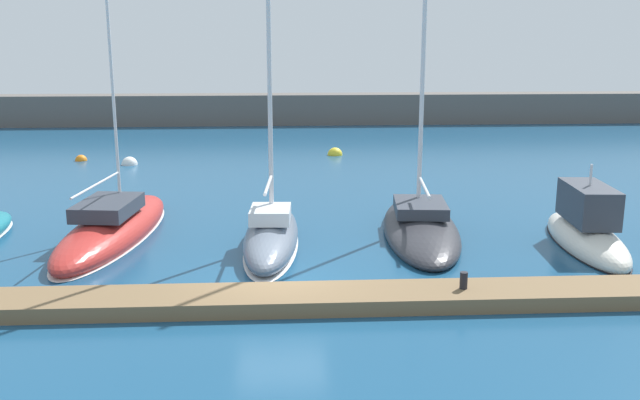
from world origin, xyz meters
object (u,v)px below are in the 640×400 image
motorboat_ivory_fifth (586,232)px  mooring_buoy_white (130,165)px  sailboat_charcoal_fourth (421,226)px  mooring_buoy_orange (81,161)px  sailboat_red_second (114,228)px  dock_bollard (464,280)px  mooring_buoy_yellow (335,155)px  sailboat_slate_third (271,233)px

motorboat_ivory_fifth → mooring_buoy_white: motorboat_ivory_fifth is taller
sailboat_charcoal_fourth → mooring_buoy_orange: bearing=51.3°
sailboat_red_second → mooring_buoy_orange: (-5.27, 15.33, -0.33)m
sailboat_red_second → mooring_buoy_orange: 16.21m
sailboat_charcoal_fourth → motorboat_ivory_fifth: size_ratio=2.12×
mooring_buoy_white → dock_bollard: bearing=-58.2°
sailboat_red_second → mooring_buoy_white: bearing=16.4°
sailboat_charcoal_fourth → sailboat_red_second: bearing=94.8°
mooring_buoy_yellow → mooring_buoy_orange: (-14.13, -1.05, 0.00)m
dock_bollard → sailboat_red_second: bearing=147.5°
mooring_buoy_yellow → dock_bollard: dock_bollard is taller
sailboat_red_second → motorboat_ivory_fifth: (15.70, -1.85, 0.14)m
sailboat_slate_third → sailboat_charcoal_fourth: (5.16, 1.20, -0.18)m
mooring_buoy_yellow → dock_bollard: size_ratio=1.96×
sailboat_charcoal_fourth → motorboat_ivory_fifth: sailboat_charcoal_fourth is taller
mooring_buoy_orange → dock_bollard: 26.95m
mooring_buoy_orange → dock_bollard: size_ratio=1.45×
sailboat_slate_third → dock_bollard: bearing=-133.2°
sailboat_red_second → motorboat_ivory_fifth: sailboat_red_second is taller
motorboat_ivory_fifth → mooring_buoy_yellow: 19.48m
sailboat_red_second → mooring_buoy_white: size_ratio=18.52×
motorboat_ivory_fifth → mooring_buoy_yellow: size_ratio=7.22×
sailboat_charcoal_fourth → mooring_buoy_white: 19.12m
motorboat_ivory_fifth → mooring_buoy_white: (-18.04, 15.79, -0.47)m
motorboat_ivory_fifth → mooring_buoy_white: bearing=53.3°
mooring_buoy_white → dock_bollard: size_ratio=1.93×
sailboat_red_second → mooring_buoy_yellow: sailboat_red_second is taller
mooring_buoy_orange → sailboat_charcoal_fourth: bearing=-44.4°
sailboat_charcoal_fourth → mooring_buoy_orange: (-15.82, 15.50, -0.28)m
sailboat_slate_third → motorboat_ivory_fifth: size_ratio=2.29×
sailboat_red_second → sailboat_charcoal_fourth: bearing=-84.1°
sailboat_slate_third → mooring_buoy_yellow: sailboat_slate_third is taller
mooring_buoy_white → motorboat_ivory_fifth: bearing=-41.2°
sailboat_red_second → mooring_buoy_yellow: (8.87, 16.39, -0.33)m
mooring_buoy_orange → dock_bollard: (15.64, -21.94, 0.62)m
sailboat_red_second → sailboat_slate_third: sailboat_red_second is taller
motorboat_ivory_fifth → mooring_buoy_yellow: (-6.83, 18.24, -0.47)m
sailboat_red_second → mooring_buoy_yellow: 18.63m
sailboat_red_second → dock_bollard: 12.30m
mooring_buoy_white → mooring_buoy_orange: bearing=154.6°
motorboat_ivory_fifth → dock_bollard: size_ratio=14.14×
mooring_buoy_yellow → motorboat_ivory_fifth: bearing=-69.5°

